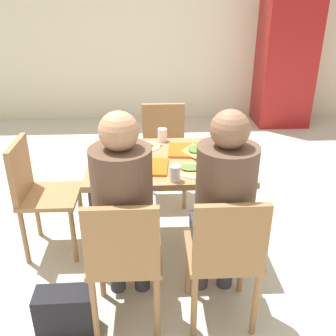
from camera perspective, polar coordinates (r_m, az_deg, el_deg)
ground_plane at (r=3.06m, az=0.00°, el=-11.26°), size 10.00×10.00×0.02m
back_wall at (r=5.67m, az=-1.68°, el=21.19°), size 10.00×0.10×2.80m
main_table at (r=2.73m, az=0.00°, el=-0.54°), size 1.09×0.79×0.72m
chair_near_left at (r=2.13m, az=-6.47°, el=-12.69°), size 0.40×0.40×0.86m
chair_near_right at (r=2.16m, az=8.43°, el=-12.21°), size 0.40×0.40×0.86m
chair_far_side at (r=3.48m, az=-0.62°, el=3.37°), size 0.40×0.40×0.86m
chair_left_end at (r=2.89m, az=-18.70°, el=-2.93°), size 0.40×0.40×0.86m
person_in_red at (r=2.10m, az=-6.59°, el=-5.03°), size 0.32×0.42×1.27m
person_in_brown_jacket at (r=2.13m, az=8.17°, el=-4.66°), size 0.32×0.42×1.27m
tray_red_near at (r=2.55m, az=-4.12°, el=0.21°), size 0.38×0.29×0.02m
tray_red_far at (r=2.80m, az=3.77°, el=2.60°), size 0.38×0.29×0.02m
paper_plate_center at (r=2.88m, az=-3.46°, el=3.16°), size 0.22×0.22×0.01m
paper_plate_near_edge at (r=2.50m, az=3.98°, el=-0.47°), size 0.22×0.22×0.01m
pizza_slice_a at (r=2.57m, az=-4.71°, el=0.79°), size 0.23×0.21×0.02m
pizza_slice_b at (r=2.77m, az=3.90°, el=2.72°), size 0.14×0.21×0.02m
pizza_slice_c at (r=2.86m, az=-3.81°, el=3.26°), size 0.27×0.21×0.02m
pizza_slice_d at (r=2.51m, az=3.46°, el=-0.03°), size 0.21×0.15×0.02m
plastic_cup_a at (r=2.97m, az=-0.84°, el=4.89°), size 0.07×0.07×0.10m
plastic_cup_b at (r=2.36m, az=1.05°, el=-0.79°), size 0.07×0.07×0.10m
plastic_cup_c at (r=2.73m, az=-9.21°, el=2.66°), size 0.07×0.07×0.10m
soda_can at (r=2.74m, az=9.70°, el=2.90°), size 0.07×0.07×0.12m
condiment_bottle at (r=2.86m, az=-7.32°, el=4.47°), size 0.06×0.06×0.16m
foil_bundle at (r=2.67m, az=-9.96°, el=1.99°), size 0.10×0.10×0.10m
handbag at (r=2.41m, az=-14.90°, el=-19.78°), size 0.32×0.17×0.28m
drink_fridge at (r=5.68m, az=17.00°, el=15.60°), size 0.70×0.60×1.90m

